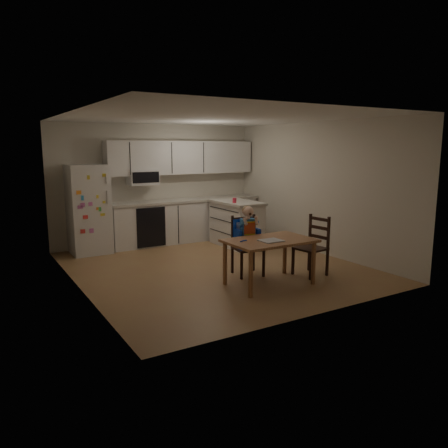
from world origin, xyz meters
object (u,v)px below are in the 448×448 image
refrigerator (89,209)px  dining_table (270,246)px  chair_booster (247,233)px  red_cup (234,200)px  chair_side (315,241)px  kitchen_island (236,223)px

refrigerator → dining_table: bearing=-62.3°
refrigerator → chair_booster: size_ratio=1.53×
red_cup → dining_table: red_cup is taller
chair_booster → chair_side: size_ratio=1.17×
chair_side → kitchen_island: bearing=173.3°
refrigerator → dining_table: 3.83m
chair_booster → chair_side: chair_booster is taller
refrigerator → kitchen_island: (2.75, -0.95, -0.38)m
refrigerator → dining_table: (1.78, -3.38, -0.26)m
kitchen_island → chair_side: 2.38m
dining_table → kitchen_island: bearing=68.2°
dining_table → chair_side: (0.94, 0.06, -0.06)m
chair_booster → dining_table: bearing=-81.0°
red_cup → dining_table: bearing=-109.5°
dining_table → chair_booster: (0.01, 0.62, 0.08)m
chair_booster → chair_side: 1.10m
dining_table → chair_booster: chair_booster is taller
kitchen_island → chair_side: chair_side is taller
chair_booster → chair_side: bearing=-20.9°
refrigerator → chair_side: refrigerator is taller
refrigerator → red_cup: 2.82m
refrigerator → chair_booster: (1.78, -2.77, -0.18)m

